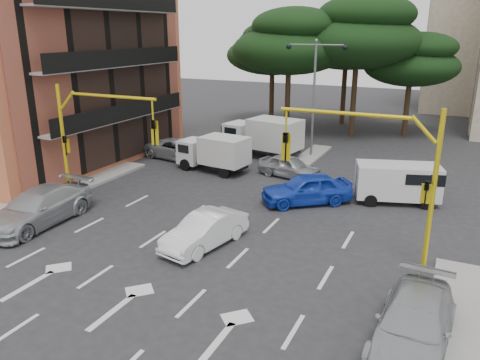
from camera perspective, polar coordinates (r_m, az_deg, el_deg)
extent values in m
plane|color=#28282B|center=(19.31, -5.67, -8.27)|extent=(120.00, 120.00, 0.00)
cube|color=gray|center=(33.17, 8.64, 2.96)|extent=(1.40, 6.00, 0.15)
cube|color=#C06A3C|center=(35.46, -25.21, 13.01)|extent=(15.00, 16.00, 13.00)
cube|color=black|center=(30.12, -15.56, 12.50)|extent=(0.12, 14.72, 11.20)
cube|color=black|center=(58.93, 22.21, 15.63)|extent=(0.12, 11.04, 14.20)
cylinder|color=#382616|center=(39.50, 5.79, 9.01)|extent=(0.44, 0.44, 4.95)
ellipsoid|color=black|center=(39.07, 6.00, 15.48)|extent=(9.15, 9.15, 3.87)
ellipsoid|color=black|center=(38.47, 6.77, 18.20)|extent=(6.86, 6.86, 2.86)
ellipsoid|color=black|center=(39.50, 5.50, 17.43)|extent=(6.07, 6.07, 2.64)
cylinder|color=#382616|center=(40.03, 13.62, 9.05)|extent=(0.44, 0.44, 5.40)
ellipsoid|color=black|center=(39.63, 14.15, 16.00)|extent=(9.98, 9.98, 4.22)
ellipsoid|color=black|center=(39.12, 15.17, 18.90)|extent=(7.49, 7.49, 3.12)
ellipsoid|color=black|center=(40.02, 13.67, 18.11)|extent=(6.62, 6.62, 2.88)
cylinder|color=#382616|center=(44.28, 3.87, 9.71)|extent=(0.44, 0.44, 4.50)
ellipsoid|color=black|center=(43.90, 3.98, 14.95)|extent=(8.32, 8.32, 3.52)
ellipsoid|color=black|center=(43.25, 4.60, 17.15)|extent=(6.24, 6.24, 2.60)
ellipsoid|color=black|center=(44.32, 3.54, 16.54)|extent=(5.52, 5.52, 2.40)
cylinder|color=#382616|center=(41.49, 19.60, 7.87)|extent=(0.44, 0.44, 4.05)
ellipsoid|color=black|center=(41.08, 20.13, 12.87)|extent=(7.49, 7.49, 3.17)
ellipsoid|color=black|center=(40.55, 21.17, 14.89)|extent=(5.62, 5.62, 2.34)
ellipsoid|color=black|center=(41.37, 19.63, 14.46)|extent=(4.97, 4.97, 2.16)
cylinder|color=#382616|center=(45.33, 12.48, 9.81)|extent=(0.44, 0.44, 4.95)
ellipsoid|color=black|center=(44.95, 12.87, 15.44)|extent=(9.15, 9.15, 3.87)
ellipsoid|color=black|center=(44.41, 13.71, 17.78)|extent=(6.86, 6.86, 2.86)
ellipsoid|color=black|center=(45.34, 12.43, 17.16)|extent=(6.07, 6.07, 2.64)
cylinder|color=yellow|center=(17.65, 22.45, -1.62)|extent=(0.18, 0.18, 6.00)
cylinder|color=yellow|center=(17.11, 21.50, 5.75)|extent=(0.95, 0.14, 0.95)
cylinder|color=yellow|center=(17.44, 12.56, 7.94)|extent=(4.80, 0.14, 0.14)
cylinder|color=yellow|center=(18.13, 5.65, 7.20)|extent=(0.08, 0.08, 0.90)
imported|color=black|center=(18.35, 5.55, 3.97)|extent=(0.20, 0.24, 1.20)
cube|color=yellow|center=(18.42, 5.64, 4.02)|extent=(0.36, 0.06, 1.10)
imported|color=black|center=(17.52, 21.70, -1.67)|extent=(0.16, 0.20, 1.00)
cube|color=yellow|center=(17.61, 21.73, -1.57)|extent=(0.35, 0.08, 0.70)
cylinder|color=yellow|center=(25.00, -20.66, 4.04)|extent=(0.18, 0.18, 6.00)
cylinder|color=yellow|center=(24.21, -20.32, 9.10)|extent=(0.95, 0.14, 0.95)
cylinder|color=yellow|center=(22.30, -15.35, 9.82)|extent=(4.80, 0.14, 0.14)
cylinder|color=yellow|center=(21.01, -10.62, 8.44)|extent=(0.08, 0.08, 0.90)
imported|color=black|center=(21.20, -10.46, 5.64)|extent=(0.20, 0.24, 1.20)
cube|color=yellow|center=(21.27, -10.33, 5.69)|extent=(0.36, 0.06, 1.10)
imported|color=black|center=(24.74, -20.55, 3.91)|extent=(0.16, 0.20, 1.00)
cube|color=yellow|center=(24.81, -20.39, 3.97)|extent=(0.35, 0.08, 0.70)
cylinder|color=slate|center=(32.42, 8.95, 9.51)|extent=(0.16, 0.16, 7.50)
cylinder|color=slate|center=(32.38, 7.69, 16.05)|extent=(1.80, 0.10, 0.10)
sphere|color=black|center=(32.70, 5.95, 15.86)|extent=(0.36, 0.36, 0.36)
cylinder|color=slate|center=(31.87, 10.89, 15.87)|extent=(1.80, 0.10, 0.10)
sphere|color=black|center=(31.63, 12.68, 15.48)|extent=(0.36, 0.36, 0.36)
sphere|color=slate|center=(32.10, 9.30, 16.41)|extent=(0.24, 0.24, 0.24)
imported|color=white|center=(19.19, -4.31, -6.17)|extent=(2.27, 4.35, 1.36)
imported|color=#1637B8|center=(23.98, 8.12, -1.06)|extent=(4.75, 4.25, 1.56)
imported|color=#ABAFB4|center=(23.13, -23.36, -3.06)|extent=(2.44, 5.59, 1.60)
imported|color=#AFB2B8|center=(32.31, -7.45, 3.73)|extent=(5.23, 3.03, 1.37)
imported|color=#A0A3A8|center=(28.23, 6.03, 1.67)|extent=(4.10, 2.27, 1.32)
imported|color=#A4A8AC|center=(14.38, 20.42, -16.13)|extent=(2.21, 4.92, 1.40)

